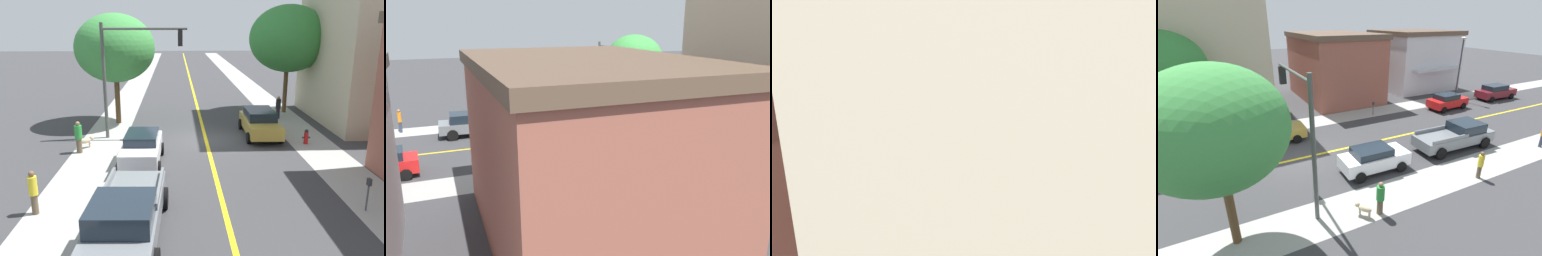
% 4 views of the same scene
% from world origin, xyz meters
% --- Properties ---
extents(ground_plane, '(140.00, 140.00, 0.00)m').
position_xyz_m(ground_plane, '(0.00, 0.00, 0.00)').
color(ground_plane, '#38383A').
extents(sidewalk_left, '(2.52, 126.00, 0.01)m').
position_xyz_m(sidewalk_left, '(-5.93, 0.00, 0.00)').
color(sidewalk_left, '#9E9E99').
rests_on(sidewalk_left, ground).
extents(sidewalk_right, '(2.52, 126.00, 0.01)m').
position_xyz_m(sidewalk_right, '(5.93, 0.00, 0.00)').
color(sidewalk_right, '#9E9E99').
rests_on(sidewalk_right, ground).
extents(road_centerline_stripe, '(0.20, 126.00, 0.00)m').
position_xyz_m(road_centerline_stripe, '(0.00, 0.00, 0.00)').
color(road_centerline_stripe, yellow).
rests_on(road_centerline_stripe, ground).
extents(corner_shop_building, '(9.82, 10.03, 15.00)m').
position_xyz_m(corner_shop_building, '(-12.74, -4.36, 7.51)').
color(corner_shop_building, beige).
rests_on(corner_shop_building, ground).
extents(brick_apartment_block, '(11.29, 7.74, 7.09)m').
position_xyz_m(brick_apartment_block, '(-12.74, 8.14, 3.56)').
color(brick_apartment_block, '#935142').
rests_on(brick_apartment_block, ground).
extents(street_tree_left_near, '(5.17, 5.17, 7.20)m').
position_xyz_m(street_tree_left_near, '(5.62, -4.27, 4.99)').
color(street_tree_left_near, brown).
rests_on(street_tree_left_near, ground).
extents(fire_hydrant, '(0.44, 0.24, 0.85)m').
position_xyz_m(fire_hydrant, '(-5.56, 0.87, 0.42)').
color(fire_hydrant, red).
rests_on(fire_hydrant, ground).
extents(parking_meter, '(0.12, 0.18, 1.26)m').
position_xyz_m(parking_meter, '(-5.15, 8.80, 0.84)').
color(parking_meter, '#4C4C51').
rests_on(parking_meter, ground).
extents(traffic_light_mast, '(4.86, 0.32, 6.62)m').
position_xyz_m(traffic_light_mast, '(4.37, -0.86, 4.45)').
color(traffic_light_mast, '#474C47').
rests_on(traffic_light_mast, ground).
extents(street_lamp, '(0.70, 0.36, 6.75)m').
position_xyz_m(street_lamp, '(-5.44, 19.79, 4.14)').
color(street_lamp, '#38383D').
rests_on(street_lamp, ground).
extents(red_sedan_left_curb, '(2.15, 4.25, 1.55)m').
position_xyz_m(red_sedan_left_curb, '(-3.42, 16.44, 0.81)').
color(red_sedan_left_curb, red).
rests_on(red_sedan_left_curb, ground).
extents(maroon_sedan_left_curb, '(2.06, 4.83, 1.62)m').
position_xyz_m(maroon_sedan_left_curb, '(-3.64, 24.06, 0.84)').
color(maroon_sedan_left_curb, maroon).
rests_on(maroon_sedan_left_curb, ground).
extents(gold_sedan_left_curb, '(2.12, 4.65, 1.56)m').
position_xyz_m(gold_sedan_left_curb, '(-3.31, -0.94, 0.81)').
color(gold_sedan_left_curb, '#B29338').
rests_on(gold_sedan_left_curb, ground).
extents(white_sedan_right_curb, '(2.01, 4.16, 1.52)m').
position_xyz_m(white_sedan_right_curb, '(3.38, 3.62, 0.80)').
color(white_sedan_right_curb, silver).
rests_on(white_sedan_right_curb, ground).
extents(grey_pickup_truck, '(2.45, 5.87, 1.75)m').
position_xyz_m(grey_pickup_truck, '(3.29, 10.41, 0.88)').
color(grey_pickup_truck, slate).
rests_on(grey_pickup_truck, ground).
extents(pedestrian_black_shirt, '(0.35, 0.35, 1.60)m').
position_xyz_m(pedestrian_black_shirt, '(-5.49, -4.99, 0.84)').
color(pedestrian_black_shirt, black).
rests_on(pedestrian_black_shirt, ground).
extents(pedestrian_green_shirt, '(0.38, 0.38, 1.70)m').
position_xyz_m(pedestrian_green_shirt, '(6.81, 1.85, 0.89)').
color(pedestrian_green_shirt, brown).
rests_on(pedestrian_green_shirt, ground).
extents(pedestrian_yellow_shirt, '(0.31, 0.31, 1.65)m').
position_xyz_m(pedestrian_yellow_shirt, '(6.81, 8.52, 0.88)').
color(pedestrian_yellow_shirt, brown).
rests_on(pedestrian_yellow_shirt, ground).
extents(pedestrian_orange_shirt, '(0.30, 0.30, 1.83)m').
position_xyz_m(pedestrian_orange_shirt, '(6.05, 15.83, 1.00)').
color(pedestrian_orange_shirt, '#33384C').
rests_on(pedestrian_orange_shirt, ground).
extents(small_dog, '(0.80, 0.66, 0.64)m').
position_xyz_m(small_dog, '(6.62, 1.08, 0.42)').
color(small_dog, '#C6B28C').
rests_on(small_dog, ground).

